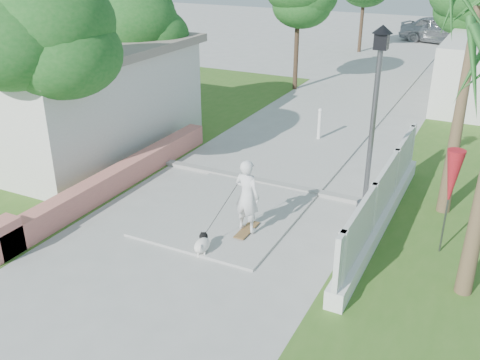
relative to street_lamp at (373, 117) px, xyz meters
The scene contains 17 objects.
ground 6.67m from the street_lamp, 117.80° to the right, with size 90.00×90.00×0.00m, color #B7B7B2.
path_strip 14.98m from the street_lamp, 101.31° to the left, with size 3.20×36.00×0.06m, color #B7B7B2.
curb 3.78m from the street_lamp, behind, with size 6.50×0.25×0.10m, color #999993.
grass_left 10.49m from the street_lamp, 165.83° to the left, with size 8.00×20.00×0.01m, color #3A6821.
pink_wall 6.83m from the street_lamp, 162.57° to the right, with size 0.45×8.20×0.80m.
house_left 10.94m from the street_lamp, behind, with size 8.40×7.40×3.23m.
lattice_fence 2.01m from the street_lamp, 44.82° to the right, with size 0.35×7.00×1.50m.
street_lamp is the anchor object (origin of this frame).
bollard 5.56m from the street_lamp, 120.96° to the left, with size 0.14×0.14×1.09m.
patio_umbrella 2.27m from the street_lamp, 27.76° to the right, with size 0.36×0.36×2.30m.
tree_left_near 7.92m from the street_lamp, 161.15° to the right, with size 3.60×3.60×5.28m.
tree_left_mid 8.96m from the street_lamp, 160.42° to the left, with size 3.20×3.20×4.85m.
tree_path_right 14.52m from the street_lamp, 88.74° to the left, with size 3.00×3.00×4.79m.
palm_far 2.85m from the street_lamp, 30.47° to the left, with size 1.80×1.80×5.30m.
skateboarder 3.54m from the street_lamp, 133.76° to the right, with size 0.78×1.45×1.78m.
dog 4.74m from the street_lamp, 127.46° to the right, with size 0.43×0.60×0.43m.
parked_car 25.54m from the street_lamp, 94.07° to the left, with size 2.02×5.03×1.71m, color #A7A9AF.
Camera 1 is at (5.40, -6.11, 6.01)m, focal length 40.00 mm.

